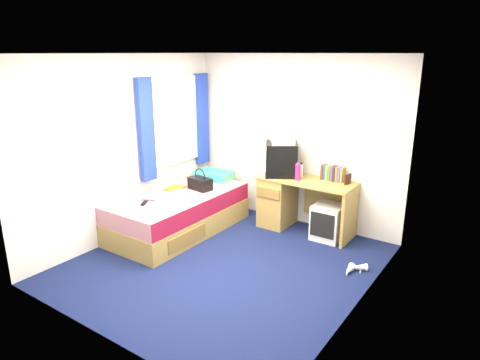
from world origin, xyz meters
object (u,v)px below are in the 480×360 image
Objects in this scene: water_bottle at (149,198)px; aerosol_can at (301,170)px; storage_cube at (328,222)px; picture_frame at (348,179)px; remote_control at (144,203)px; crt_tv at (281,159)px; desk at (289,200)px; magazine at (175,188)px; colour_swatch_fan at (159,204)px; vcr at (282,140)px; bed at (179,213)px; towel at (182,198)px; white_heels at (353,269)px; handbag at (200,183)px; pink_water_bottle at (298,172)px; pillow at (214,175)px.

aerosol_can is at bearing 45.82° from water_bottle.
storage_cube is 2.40m from water_bottle.
remote_control is at bearing -126.84° from picture_frame.
crt_tv reaches higher than water_bottle.
desk is 4.64× the size of magazine.
crt_tv reaches higher than colour_swatch_fan.
storage_cube is at bearing -117.28° from picture_frame.
storage_cube is 1.09m from crt_tv.
water_bottle is at bearing -76.41° from vcr.
picture_frame is 2.62m from water_bottle.
water_bottle is (-0.15, -0.40, 0.31)m from bed.
water_bottle reaches higher than remote_control.
towel reaches higher than storage_cube.
white_heels is (1.13, -0.85, -0.80)m from aerosol_can.
handbag is at bearing -147.78° from aerosol_can.
desk is 3.94× the size of white_heels.
vcr is (1.03, 1.01, 0.98)m from bed.
colour_swatch_fan is (0.22, -0.04, -0.03)m from water_bottle.
pink_water_bottle reaches higher than magazine.
colour_swatch_fan is at bearing -142.34° from storage_cube.
pillow is at bearing -118.87° from vcr.
pink_water_bottle is at bearing 148.83° from white_heels.
picture_frame is at bearing 23.55° from magazine.
aerosol_can is (0.28, 0.09, -0.14)m from crt_tv.
water_bottle is 0.15m from remote_control.
desk is at bearing -146.44° from aerosol_can.
crt_tv reaches higher than handbag.
pillow is at bearing 166.11° from white_heels.
water_bottle is at bearing -152.67° from towel.
picture_frame is (0.16, 0.18, 0.58)m from storage_cube.
colour_swatch_fan is (-0.18, -0.24, -0.05)m from towel.
white_heels is (1.26, -0.76, -0.37)m from desk.
pillow is 1.16m from crt_tv.
colour_swatch_fan is 0.67× the size of white_heels.
pink_water_bottle reaches higher than water_bottle.
desk reaches higher than water_bottle.
remote_control is (-1.41, -1.63, -0.29)m from aerosol_can.
towel reaches higher than colour_swatch_fan.
water_bottle is 1.25× the size of remote_control.
remote_control is at bearing -142.99° from storage_cube.
pillow reaches higher than towel.
pink_water_bottle is at bearing 41.35° from crt_tv.
aerosol_can is (-0.04, 0.19, -0.02)m from pink_water_bottle.
water_bottle is at bearing -94.00° from pillow.
vcr is 2.04× the size of pink_water_bottle.
vcr reaches higher than handbag.
crt_tv is at bearing -96.08° from vcr.
picture_frame is 0.79× the size of aerosol_can.
aerosol_can is at bearing 143.09° from white_heels.
water_bottle is 0.61× the size of white_heels.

